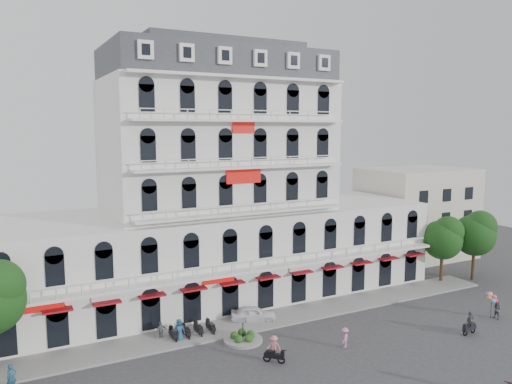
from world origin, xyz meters
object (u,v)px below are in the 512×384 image
object	(u,v)px
parked_car	(253,314)
rider_center	(274,349)
balloon_vendor	(495,306)
rider_northeast	(470,323)

from	to	relation	value
parked_car	rider_center	world-z (taller)	rider_center
parked_car	rider_center	xyz separation A→B (m)	(-2.34, -7.95, 0.42)
parked_car	balloon_vendor	size ratio (longest dim) A/B	1.66
rider_center	balloon_vendor	size ratio (longest dim) A/B	0.86
rider_northeast	balloon_vendor	distance (m)	5.12
rider_northeast	rider_center	size ratio (longest dim) A/B	0.96
parked_car	rider_northeast	bearing A→B (deg)	-103.05
parked_car	rider_northeast	size ratio (longest dim) A/B	2.00
rider_center	balloon_vendor	bearing A→B (deg)	38.10
rider_northeast	rider_center	distance (m)	17.50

